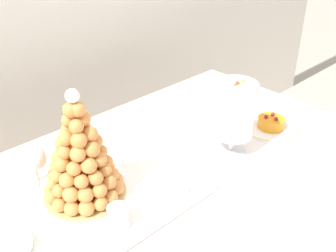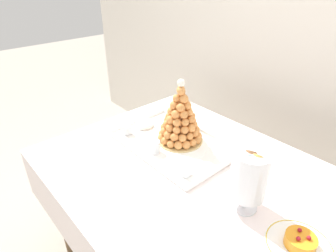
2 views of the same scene
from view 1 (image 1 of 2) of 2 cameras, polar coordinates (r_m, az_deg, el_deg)
buffet_table at (r=1.26m, az=2.08°, el=-10.39°), size 1.45×1.02×0.76m
serving_tray at (r=1.13m, az=-10.66°, el=-10.95°), size 0.60×0.39×0.02m
croquembouche at (r=1.08m, az=-12.46°, el=-4.45°), size 0.23×0.23×0.33m
dessert_cup_mid_left at (r=1.03m, az=-7.14°, el=-12.87°), size 0.06×0.06×0.06m
dessert_cup_centre at (r=1.14m, az=1.89°, el=-8.15°), size 0.05×0.05×0.05m
creme_brulee_ramekin at (r=1.05m, az=-21.61°, el=-15.48°), size 0.10×0.10×0.02m
macaron_goblet at (r=1.27m, az=9.58°, el=2.29°), size 0.13×0.13×0.26m
fruit_tart_plate at (r=1.50m, az=14.54°, el=0.12°), size 0.21×0.21×0.06m
wine_glass at (r=1.13m, az=-18.75°, el=-4.66°), size 0.07×0.07×0.16m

